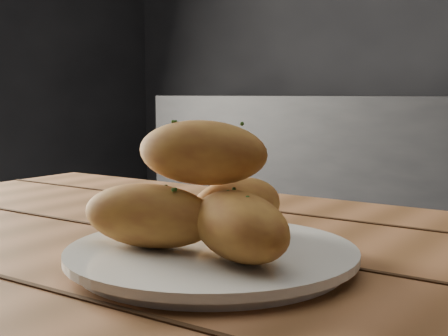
% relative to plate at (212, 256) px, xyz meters
% --- Properties ---
extents(plate, '(0.27, 0.27, 0.02)m').
position_rel_plate_xyz_m(plate, '(0.00, 0.00, 0.00)').
color(plate, silver).
rests_on(plate, table).
extents(bread_rolls, '(0.24, 0.20, 0.12)m').
position_rel_plate_xyz_m(bread_rolls, '(-0.00, -0.00, 0.05)').
color(bread_rolls, '#B07E31').
rests_on(bread_rolls, plate).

